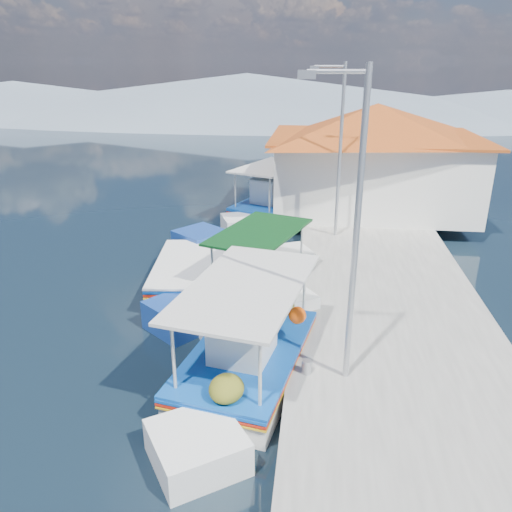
# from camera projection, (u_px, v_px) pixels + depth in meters

# --- Properties ---
(ground) EXTENTS (160.00, 160.00, 0.00)m
(ground) POSITION_uv_depth(u_px,v_px,m) (92.00, 444.00, 9.11)
(ground) COLOR black
(ground) RESTS_ON ground
(quay) EXTENTS (5.00, 44.00, 0.50)m
(quay) POSITION_uv_depth(u_px,v_px,m) (386.00, 303.00, 13.90)
(quay) COLOR #A6A49B
(quay) RESTS_ON ground
(bollards) EXTENTS (0.20, 17.20, 0.30)m
(bollards) POSITION_uv_depth(u_px,v_px,m) (310.00, 298.00, 13.30)
(bollards) COLOR #A5A8AD
(bollards) RESTS_ON quay
(main_caique) EXTENTS (3.10, 7.39, 2.48)m
(main_caique) POSITION_uv_depth(u_px,v_px,m) (247.00, 356.00, 10.98)
(main_caique) COLOR white
(main_caique) RESTS_ON ground
(caique_green_canopy) EXTENTS (3.16, 5.92, 2.34)m
(caique_green_canopy) POSITION_uv_depth(u_px,v_px,m) (259.00, 287.00, 14.64)
(caique_green_canopy) COLOR white
(caique_green_canopy) RESTS_ON ground
(caique_blue_hull) EXTENTS (2.66, 7.11, 1.27)m
(caique_blue_hull) POSITION_uv_depth(u_px,v_px,m) (193.00, 276.00, 15.40)
(caique_blue_hull) COLOR navy
(caique_blue_hull) RESTS_ON ground
(caique_far) EXTENTS (3.91, 6.63, 2.52)m
(caique_far) POSITION_uv_depth(u_px,v_px,m) (271.00, 206.00, 22.37)
(caique_far) COLOR white
(caique_far) RESTS_ON ground
(harbor_building) EXTENTS (10.49, 10.49, 4.40)m
(harbor_building) POSITION_uv_depth(u_px,v_px,m) (374.00, 155.00, 21.27)
(harbor_building) COLOR white
(harbor_building) RESTS_ON quay
(lamp_post_near) EXTENTS (1.21, 0.14, 6.00)m
(lamp_post_near) POSITION_uv_depth(u_px,v_px,m) (352.00, 219.00, 9.05)
(lamp_post_near) COLOR #A5A8AD
(lamp_post_near) RESTS_ON quay
(lamp_post_far) EXTENTS (1.21, 0.14, 6.00)m
(lamp_post_far) POSITION_uv_depth(u_px,v_px,m) (338.00, 143.00, 17.37)
(lamp_post_far) COLOR #A5A8AD
(lamp_post_far) RESTS_ON quay
(mountain_ridge) EXTENTS (171.40, 96.00, 5.50)m
(mountain_ridge) POSITION_uv_depth(u_px,v_px,m) (343.00, 102.00, 59.42)
(mountain_ridge) COLOR slate
(mountain_ridge) RESTS_ON ground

